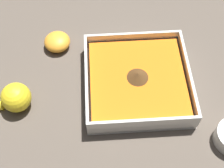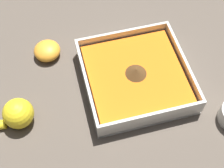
# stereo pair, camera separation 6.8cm
# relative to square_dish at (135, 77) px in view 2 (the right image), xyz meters

# --- Properties ---
(ground_plane) EXTENTS (4.00, 4.00, 0.00)m
(ground_plane) POSITION_rel_square_dish_xyz_m (0.01, -0.03, -0.02)
(ground_plane) COLOR brown
(square_dish) EXTENTS (0.23, 0.23, 0.05)m
(square_dish) POSITION_rel_square_dish_xyz_m (0.00, 0.00, 0.00)
(square_dish) COLOR silver
(square_dish) RESTS_ON ground_plane
(lemon_squeezer) EXTENTS (0.21, 0.06, 0.06)m
(lemon_squeezer) POSITION_rel_square_dish_xyz_m (-0.28, -0.03, 0.01)
(lemon_squeezer) COLOR yellow
(lemon_squeezer) RESTS_ON ground_plane
(lemon_half) EXTENTS (0.06, 0.06, 0.03)m
(lemon_half) POSITION_rel_square_dish_xyz_m (-0.18, 0.13, -0.00)
(lemon_half) COLOR orange
(lemon_half) RESTS_ON ground_plane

